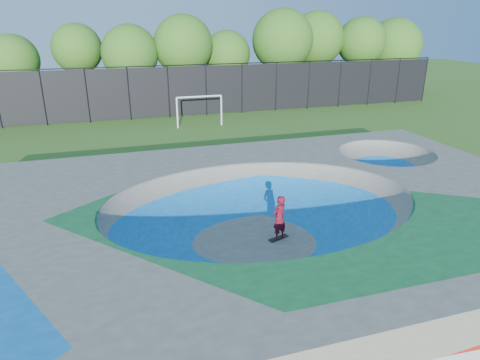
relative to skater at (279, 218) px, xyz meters
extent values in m
plane|color=#37631B|center=(-0.57, 0.27, -0.82)|extent=(120.00, 120.00, 0.00)
cube|color=gray|center=(-0.57, 0.27, -0.07)|extent=(22.00, 14.00, 1.50)
imported|color=#B10E26|center=(0.00, 0.00, 0.00)|extent=(0.71, 0.61, 1.64)
cube|color=black|center=(0.00, 0.00, -0.79)|extent=(0.81, 0.45, 0.05)
cylinder|color=silver|center=(-0.57, 17.55, 0.26)|extent=(0.12, 0.12, 2.16)
cylinder|color=silver|center=(2.66, 17.55, 0.26)|extent=(0.12, 0.12, 2.16)
cylinder|color=silver|center=(1.05, 17.55, 1.34)|extent=(3.23, 0.12, 0.12)
cylinder|color=black|center=(-9.57, 21.27, 1.18)|extent=(0.09, 0.09, 4.00)
cylinder|color=black|center=(-6.57, 21.27, 1.18)|extent=(0.09, 0.09, 4.00)
cylinder|color=black|center=(-3.57, 21.27, 1.18)|extent=(0.09, 0.09, 4.00)
cylinder|color=black|center=(-0.57, 21.27, 1.18)|extent=(0.09, 0.09, 4.00)
cylinder|color=black|center=(2.43, 21.27, 1.18)|extent=(0.09, 0.09, 4.00)
cylinder|color=black|center=(5.43, 21.27, 1.18)|extent=(0.09, 0.09, 4.00)
cylinder|color=black|center=(8.43, 21.27, 1.18)|extent=(0.09, 0.09, 4.00)
cylinder|color=black|center=(11.43, 21.27, 1.18)|extent=(0.09, 0.09, 4.00)
cylinder|color=black|center=(14.43, 21.27, 1.18)|extent=(0.09, 0.09, 4.00)
cylinder|color=black|center=(17.43, 21.27, 1.18)|extent=(0.09, 0.09, 4.00)
cylinder|color=black|center=(20.43, 21.27, 1.18)|extent=(0.09, 0.09, 4.00)
cylinder|color=black|center=(23.43, 21.27, 1.18)|extent=(0.09, 0.09, 4.00)
cube|color=black|center=(-0.57, 21.27, 1.18)|extent=(48.00, 0.03, 3.80)
cylinder|color=black|center=(-0.57, 21.27, 3.18)|extent=(48.00, 0.08, 0.08)
cylinder|color=#432A21|center=(-12.00, 26.66, 0.57)|extent=(0.44, 0.44, 2.77)
sphere|color=#2F631A|center=(-12.00, 26.66, 3.46)|extent=(4.01, 4.01, 4.01)
cylinder|color=#432A21|center=(-7.15, 27.45, 0.90)|extent=(0.44, 0.44, 3.45)
sphere|color=#2F631A|center=(-7.15, 27.45, 4.18)|extent=(4.14, 4.14, 4.14)
cylinder|color=#432A21|center=(-2.98, 25.41, 0.65)|extent=(0.44, 0.44, 2.93)
sphere|color=#2F631A|center=(-2.98, 25.41, 3.86)|extent=(4.66, 4.66, 4.66)
cylinder|color=#432A21|center=(1.49, 25.47, 0.87)|extent=(0.44, 0.44, 3.37)
sphere|color=#2F631A|center=(1.49, 25.47, 4.45)|extent=(5.05, 5.05, 5.05)
cylinder|color=#432A21|center=(5.69, 26.65, 0.54)|extent=(0.44, 0.44, 2.73)
sphere|color=#2F631A|center=(5.69, 26.65, 3.50)|extent=(4.25, 4.25, 4.25)
cylinder|color=#432A21|center=(10.78, 25.78, 0.90)|extent=(0.44, 0.44, 3.44)
sphere|color=#2F631A|center=(10.78, 25.78, 4.72)|extent=(5.59, 5.59, 5.59)
cylinder|color=#432A21|center=(15.10, 27.45, 0.95)|extent=(0.44, 0.44, 3.55)
sphere|color=#2F631A|center=(15.10, 27.45, 4.70)|extent=(5.26, 5.26, 5.26)
cylinder|color=#432A21|center=(19.40, 26.24, 0.92)|extent=(0.44, 0.44, 3.47)
sphere|color=#2F631A|center=(19.40, 26.24, 4.43)|extent=(4.73, 4.73, 4.73)
cylinder|color=#432A21|center=(24.11, 27.39, 0.48)|extent=(0.44, 0.44, 2.61)
sphere|color=#2F631A|center=(24.11, 27.39, 3.90)|extent=(5.64, 5.64, 5.64)
camera|label=1|loc=(-5.33, -12.39, 6.44)|focal=32.00mm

